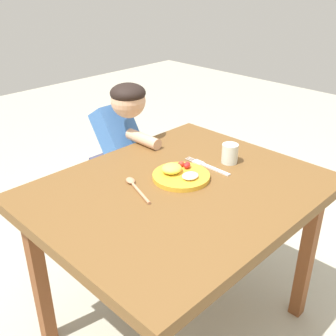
{
  "coord_description": "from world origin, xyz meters",
  "views": [
    {
      "loc": [
        -0.96,
        -0.89,
        1.45
      ],
      "look_at": [
        0.05,
        0.11,
        0.73
      ],
      "focal_mm": 43.26,
      "sensor_mm": 36.0,
      "label": 1
    }
  ],
  "objects_px": {
    "plate": "(180,175)",
    "person": "(119,164)",
    "drinking_cup": "(230,153)",
    "spoon": "(135,186)",
    "fork": "(208,166)"
  },
  "relations": [
    {
      "from": "plate",
      "to": "person",
      "type": "bearing_deg",
      "value": 77.27
    },
    {
      "from": "plate",
      "to": "drinking_cup",
      "type": "relative_size",
      "value": 2.71
    },
    {
      "from": "spoon",
      "to": "drinking_cup",
      "type": "bearing_deg",
      "value": -87.03
    },
    {
      "from": "fork",
      "to": "drinking_cup",
      "type": "relative_size",
      "value": 2.76
    },
    {
      "from": "plate",
      "to": "fork",
      "type": "distance_m",
      "value": 0.15
    },
    {
      "from": "fork",
      "to": "person",
      "type": "xyz_separation_m",
      "value": [
        -0.03,
        0.56,
        -0.17
      ]
    },
    {
      "from": "fork",
      "to": "drinking_cup",
      "type": "distance_m",
      "value": 0.11
    },
    {
      "from": "spoon",
      "to": "drinking_cup",
      "type": "distance_m",
      "value": 0.44
    },
    {
      "from": "spoon",
      "to": "drinking_cup",
      "type": "height_order",
      "value": "drinking_cup"
    },
    {
      "from": "plate",
      "to": "fork",
      "type": "height_order",
      "value": "plate"
    },
    {
      "from": "plate",
      "to": "spoon",
      "type": "xyz_separation_m",
      "value": [
        -0.17,
        0.07,
        -0.01
      ]
    },
    {
      "from": "fork",
      "to": "spoon",
      "type": "bearing_deg",
      "value": 75.75
    },
    {
      "from": "fork",
      "to": "person",
      "type": "bearing_deg",
      "value": 3.51
    },
    {
      "from": "plate",
      "to": "spoon",
      "type": "relative_size",
      "value": 1.12
    },
    {
      "from": "plate",
      "to": "fork",
      "type": "bearing_deg",
      "value": -5.87
    }
  ]
}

